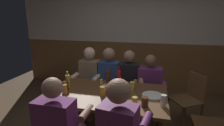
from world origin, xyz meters
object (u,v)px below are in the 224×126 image
at_px(person_2, 128,83).
at_px(plate_0, 120,95).
at_px(bottle_0, 68,81).
at_px(person_3, 149,86).
at_px(pint_glass_5, 163,101).
at_px(pint_glass_0, 65,89).
at_px(pint_glass_2, 145,102).
at_px(pint_glass_1, 66,86).
at_px(chair_empty_near_left, 220,125).
at_px(bottle_2, 108,76).
at_px(person_4, 60,125).
at_px(pint_glass_3, 132,86).
at_px(condiment_caddy, 107,87).
at_px(bottle_1, 119,76).
at_px(person_0, 89,78).
at_px(plate_1, 152,95).
at_px(person_1, 108,80).
at_px(pint_glass_6, 102,91).
at_px(dining_table, 107,100).
at_px(table_candle, 101,82).
at_px(pint_glass_4, 135,103).
at_px(chair_empty_near_right, 190,98).

distance_m(person_2, plate_0, 0.76).
bearing_deg(bottle_0, person_3, 30.22).
relative_size(person_3, pint_glass_5, 8.21).
relative_size(bottle_0, pint_glass_0, 1.98).
bearing_deg(plate_0, pint_glass_2, -35.37).
height_order(person_3, pint_glass_1, person_3).
distance_m(chair_empty_near_left, bottle_2, 1.64).
bearing_deg(person_4, pint_glass_3, 55.65).
distance_m(person_2, condiment_caddy, 0.64).
bearing_deg(pint_glass_0, bottle_2, 51.75).
bearing_deg(pint_glass_5, bottle_0, 168.94).
relative_size(bottle_1, pint_glass_0, 2.12).
height_order(person_0, plate_1, person_0).
bearing_deg(person_1, pint_glass_0, 64.31).
distance_m(chair_empty_near_left, pint_glass_3, 1.19).
bearing_deg(pint_glass_3, chair_empty_near_left, -8.17).
height_order(pint_glass_5, pint_glass_6, pint_glass_5).
bearing_deg(dining_table, person_1, 103.83).
distance_m(person_3, bottle_0, 1.36).
distance_m(person_4, bottle_0, 0.84).
xyz_separation_m(condiment_caddy, pint_glass_0, (-0.52, -0.29, 0.04)).
bearing_deg(pint_glass_2, pint_glass_3, 114.18).
bearing_deg(chair_empty_near_left, bottle_0, 88.49).
bearing_deg(condiment_caddy, plate_0, -37.00).
xyz_separation_m(person_0, pint_glass_1, (-0.04, -0.78, 0.15)).
xyz_separation_m(table_candle, pint_glass_4, (0.59, -0.64, 0.03)).
relative_size(chair_empty_near_left, pint_glass_0, 7.01).
bearing_deg(bottle_1, plate_1, -35.20).
height_order(person_1, chair_empty_near_left, person_1).
bearing_deg(person_0, bottle_1, 155.37).
relative_size(chair_empty_near_left, bottle_1, 3.30).
xyz_separation_m(person_2, chair_empty_near_right, (1.02, 0.06, -0.19)).
distance_m(person_2, plate_1, 0.80).
distance_m(table_candle, plate_1, 0.82).
relative_size(dining_table, chair_empty_near_left, 1.84).
relative_size(person_1, pint_glass_5, 8.81).
xyz_separation_m(person_3, bottle_1, (-0.48, -0.29, 0.23)).
relative_size(chair_empty_near_left, plate_0, 3.43).
bearing_deg(condiment_caddy, pint_glass_1, -161.29).
bearing_deg(pint_glass_0, plate_1, 9.90).
height_order(pint_glass_1, pint_glass_2, pint_glass_1).
bearing_deg(pint_glass_0, person_2, 49.48).
xyz_separation_m(pint_glass_2, pint_glass_3, (-0.21, 0.46, 0.00)).
bearing_deg(bottle_1, chair_empty_near_left, -16.44).
bearing_deg(bottle_0, plate_1, 0.05).
xyz_separation_m(plate_0, pint_glass_6, (-0.23, -0.06, 0.06)).
xyz_separation_m(person_1, person_4, (-0.14, -1.45, -0.02)).
distance_m(plate_1, pint_glass_5, 0.30).
height_order(person_0, pint_glass_5, person_0).
bearing_deg(person_3, pint_glass_4, 81.73).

